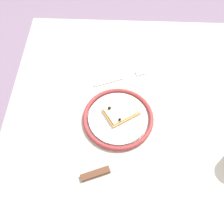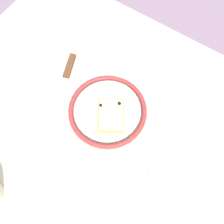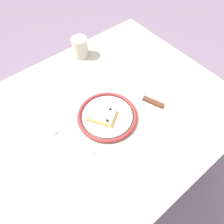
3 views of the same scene
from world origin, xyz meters
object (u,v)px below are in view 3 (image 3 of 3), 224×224
(knife, at_px, (146,99))
(fork, at_px, (70,141))
(napkin, at_px, (135,43))
(plate, at_px, (107,116))
(cup, at_px, (80,47))
(dining_table, at_px, (106,120))
(pizza_slice_near, at_px, (102,115))

(knife, xyz_separation_m, fork, (-0.35, 0.04, -0.00))
(knife, distance_m, napkin, 0.37)
(knife, relative_size, napkin, 1.56)
(plate, xyz_separation_m, cup, (0.13, 0.38, 0.04))
(cup, height_order, napkin, cup)
(plate, xyz_separation_m, napkin, (0.40, 0.27, -0.01))
(dining_table, xyz_separation_m, plate, (-0.02, -0.04, 0.09))
(knife, distance_m, fork, 0.36)
(dining_table, relative_size, fork, 5.32)
(dining_table, height_order, cup, cup)
(plate, distance_m, pizza_slice_near, 0.02)
(dining_table, relative_size, cup, 10.81)
(knife, xyz_separation_m, cup, (-0.05, 0.41, 0.04))
(pizza_slice_near, xyz_separation_m, knife, (0.20, -0.04, -0.02))
(pizza_slice_near, xyz_separation_m, napkin, (0.42, 0.26, -0.02))
(dining_table, height_order, knife, knife)
(fork, relative_size, napkin, 1.31)
(knife, bearing_deg, cup, 97.28)
(plate, height_order, pizza_slice_near, pizza_slice_near)
(plate, bearing_deg, dining_table, 61.01)
(cup, bearing_deg, dining_table, -107.78)
(knife, height_order, cup, cup)
(fork, height_order, cup, cup)
(dining_table, bearing_deg, cup, 72.22)
(plate, xyz_separation_m, pizza_slice_near, (-0.02, 0.01, 0.01))
(knife, bearing_deg, fork, 174.24)
(cup, bearing_deg, plate, -108.93)
(napkin, bearing_deg, knife, -125.71)
(pizza_slice_near, height_order, cup, cup)
(cup, bearing_deg, knife, -82.72)
(dining_table, height_order, pizza_slice_near, pizza_slice_near)
(knife, height_order, fork, knife)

